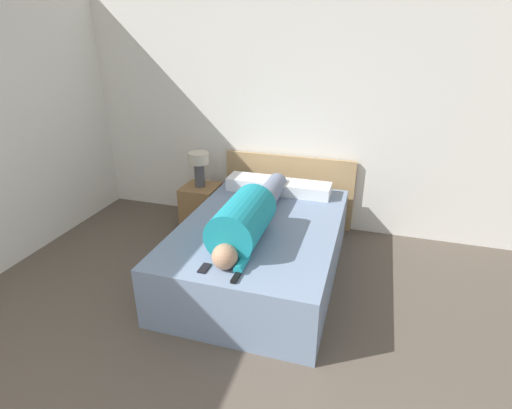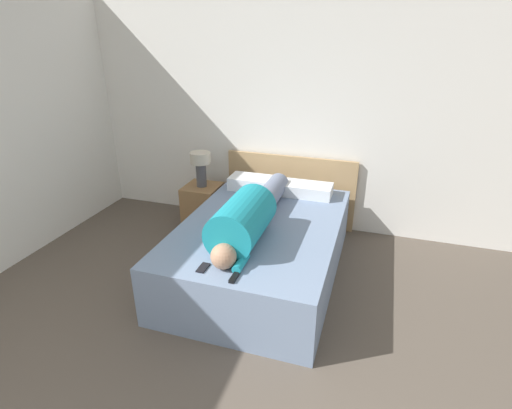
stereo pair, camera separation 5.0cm
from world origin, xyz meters
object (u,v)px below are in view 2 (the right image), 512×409
Objects in this scene: bed at (261,248)px; nightstand at (203,205)px; table_lamp at (201,164)px; cell_phone at (203,268)px; pillow_second at (307,190)px; person_lying at (249,216)px; tv_remote at (235,276)px; pillow_near_headboard at (255,183)px.

bed is 1.24m from nightstand.
table_lamp is 1.83m from cell_phone.
pillow_second is at bearing 74.52° from cell_phone.
person_lying reaches higher than nightstand.
tv_remote is (1.05, -1.69, -0.21)m from table_lamp.
table_lamp reaches higher than bed.
pillow_second is (1.24, -0.00, 0.35)m from nightstand.
tv_remote is (0.08, -0.91, 0.28)m from bed.
nightstand is 1.85m from cell_phone.
person_lying is 11.30× the size of tv_remote.
table_lamp is at bearing 179.97° from pillow_second.
bed is 0.91m from pillow_near_headboard.
pillow_near_headboard is 1.74m from tv_remote.
table_lamp is 3.11× the size of cell_phone.
bed is 3.78× the size of pillow_near_headboard.
cell_phone is (-0.19, -0.86, 0.28)m from bed.
nightstand is (-0.97, 0.78, -0.02)m from bed.
bed is 1.23× the size of person_lying.
cell_phone is (-0.46, -1.65, -0.06)m from pillow_second.
tv_remote reaches higher than bed.
nightstand is 2.01m from tv_remote.
pillow_second is 1.70m from tv_remote.
tv_remote is at bearing -96.33° from pillow_second.
tv_remote is at bearing -9.18° from cell_phone.
bed is 16.03× the size of cell_phone.
nightstand is 3.31× the size of tv_remote.
person_lying reaches higher than table_lamp.
person_lying is (0.92, -1.01, -0.06)m from table_lamp.
nightstand is at bearing 132.35° from person_lying.
bed is at bearing 79.58° from person_lying.
pillow_second is (0.27, 0.78, 0.33)m from bed.
nightstand is 1.23× the size of table_lamp.
table_lamp is at bearing 0.00° from nightstand.
person_lying is 1.05m from pillow_near_headboard.
pillow_near_headboard is 1.65m from cell_phone.
nightstand is at bearing 121.82° from tv_remote.
table_lamp is at bearing 140.97° from bed.
nightstand is 0.52m from table_lamp.
table_lamp is at bearing 132.35° from person_lying.
nightstand is at bearing 140.97° from bed.
pillow_near_headboard is (-0.28, 1.01, -0.10)m from person_lying.
person_lying reaches higher than tv_remote.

